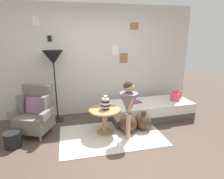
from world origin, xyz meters
TOP-DOWN VIEW (x-y plane):
  - ground_plane at (0.00, 0.00)m, footprint 12.00×12.00m
  - gallery_wall at (0.00, 1.95)m, footprint 4.80×0.12m
  - rug at (0.06, 0.62)m, footprint 1.98×1.22m
  - armchair at (-1.37, 1.09)m, footprint 0.89×0.80m
  - daybed at (1.15, 1.25)m, footprint 1.93×0.88m
  - pillow_head at (1.92, 1.39)m, footprint 0.19×0.12m
  - pillow_mid at (1.74, 1.18)m, footprint 0.19×0.13m
  - side_table at (-0.04, 0.77)m, footprint 0.62×0.62m
  - vase_striped at (-0.02, 0.78)m, footprint 0.19×0.19m
  - floor_lamp at (-0.98, 1.61)m, footprint 0.44×0.44m
  - person_child at (0.35, 0.48)m, footprint 0.34×0.34m
  - book_on_daybed at (0.80, 1.27)m, footprint 0.25×0.21m
  - demijohn_near at (0.43, 0.69)m, footprint 0.36×0.36m
  - demijohn_far at (0.77, 0.72)m, footprint 0.34×0.34m
  - magazine_basket at (-1.73, 0.64)m, footprint 0.28×0.28m

SIDE VIEW (x-z plane):
  - ground_plane at x=0.00m, z-range 0.00..0.00m
  - rug at x=0.06m, z-range 0.00..0.01m
  - magazine_basket at x=-1.73m, z-range 0.00..0.28m
  - demijohn_far at x=0.77m, z-range -0.04..0.39m
  - demijohn_near at x=0.43m, z-range -0.04..0.41m
  - daybed at x=1.15m, z-range 0.00..0.40m
  - side_table at x=-0.04m, z-range 0.12..0.63m
  - book_on_daybed at x=0.80m, z-range 0.40..0.43m
  - armchair at x=-1.37m, z-range -0.05..0.92m
  - pillow_mid at x=1.74m, z-range 0.40..0.58m
  - pillow_head at x=1.92m, z-range 0.40..0.58m
  - vase_striped at x=-0.02m, z-range 0.49..0.76m
  - person_child at x=0.35m, z-range 0.16..1.28m
  - gallery_wall at x=0.00m, z-range 0.00..2.60m
  - floor_lamp at x=-0.98m, z-range 0.60..2.20m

